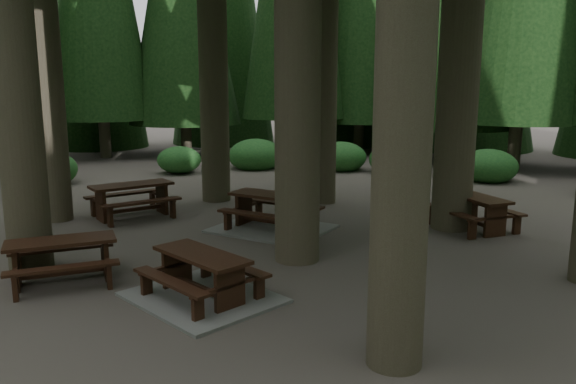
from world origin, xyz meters
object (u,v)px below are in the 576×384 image
Objects in this scene: picnic_table_c at (272,217)px; picnic_table_e at (62,254)px; picnic_table_b at (132,195)px; picnic_table_d at (474,207)px; picnic_table_a at (202,284)px.

picnic_table_c is 4.88m from picnic_table_e.
picnic_table_c reaches higher than picnic_table_e.
picnic_table_b reaches higher than picnic_table_d.
picnic_table_c is at bearing -54.68° from picnic_table_b.
picnic_table_c reaches higher than picnic_table_d.
picnic_table_a is 1.12× the size of picnic_table_e.
picnic_table_d reaches higher than picnic_table_e.
picnic_table_a is at bearing -73.29° from picnic_table_d.
picnic_table_d reaches higher than picnic_table_a.
picnic_table_c is 1.19× the size of picnic_table_e.
picnic_table_b is at bearing 160.68° from picnic_table_a.
picnic_table_c is (3.60, 0.99, -0.27)m from picnic_table_b.
picnic_table_c is at bearing 23.34° from picnic_table_e.
picnic_table_d is (3.76, 2.69, 0.23)m from picnic_table_c.
picnic_table_d is 8.78m from picnic_table_e.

